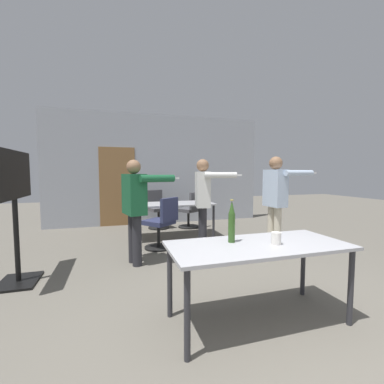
{
  "coord_description": "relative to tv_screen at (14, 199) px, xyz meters",
  "views": [
    {
      "loc": [
        -1.18,
        -1.5,
        1.39
      ],
      "look_at": [
        -0.06,
        2.19,
        1.1
      ],
      "focal_mm": 24.0,
      "sensor_mm": 36.0,
      "label": 1
    }
  ],
  "objects": [
    {
      "name": "person_right_polo",
      "position": [
        3.85,
        0.15,
        -0.05
      ],
      "size": [
        0.78,
        0.59,
        1.67
      ],
      "rotation": [
        0.0,
        0.0,
        -1.5
      ],
      "color": "beige",
      "rests_on": "ground_plane"
    },
    {
      "name": "office_chair_far_left",
      "position": [
        2.0,
        0.92,
        -0.61
      ],
      "size": [
        0.68,
        0.69,
        0.95
      ],
      "rotation": [
        0.0,
        0.0,
        0.68
      ],
      "color": "black",
      "rests_on": "ground_plane"
    },
    {
      "name": "tv_screen",
      "position": [
        0.0,
        0.0,
        0.0
      ],
      "size": [
        0.44,
        1.18,
        1.67
      ],
      "rotation": [
        0.0,
        0.0,
        1.57
      ],
      "color": "black",
      "rests_on": "ground_plane"
    },
    {
      "name": "conference_table_near",
      "position": [
        2.45,
        -1.6,
        -0.4
      ],
      "size": [
        1.66,
        0.73,
        0.74
      ],
      "color": "#A8A8AD",
      "rests_on": "ground_plane"
    },
    {
      "name": "office_chair_far_right",
      "position": [
        3.02,
        2.5,
        -0.64
      ],
      "size": [
        0.66,
        0.68,
        0.91
      ],
      "rotation": [
        0.0,
        0.0,
        0.56
      ],
      "color": "black",
      "rests_on": "ground_plane"
    },
    {
      "name": "person_center_tall",
      "position": [
        1.48,
        0.27,
        -0.12
      ],
      "size": [
        0.84,
        0.65,
        1.58
      ],
      "rotation": [
        0.0,
        0.0,
        -1.32
      ],
      "color": "#28282D",
      "rests_on": "ground_plane"
    },
    {
      "name": "office_chair_side_rolled",
      "position": [
        2.21,
        2.75,
        -0.61
      ],
      "size": [
        0.58,
        0.62,
        0.95
      ],
      "rotation": [
        0.0,
        0.0,
        3.42
      ],
      "color": "black",
      "rests_on": "ground_plane"
    },
    {
      "name": "back_wall",
      "position": [
        2.34,
        3.37,
        0.4
      ],
      "size": [
        5.83,
        0.12,
        2.95
      ],
      "color": "#A3A8B2",
      "rests_on": "ground_plane"
    },
    {
      "name": "drink_cup",
      "position": [
        2.59,
        -1.66,
        -0.27
      ],
      "size": [
        0.09,
        0.09,
        0.11
      ],
      "color": "silver",
      "rests_on": "conference_table_near"
    },
    {
      "name": "person_far_watching",
      "position": [
        2.69,
        0.61,
        -0.08
      ],
      "size": [
        0.72,
        0.71,
        1.63
      ],
      "rotation": [
        0.0,
        0.0,
        -1.78
      ],
      "color": "#28282D",
      "rests_on": "ground_plane"
    },
    {
      "name": "beer_bottle",
      "position": [
        2.23,
        -1.48,
        -0.14
      ],
      "size": [
        0.06,
        0.06,
        0.4
      ],
      "color": "#2D511E",
      "rests_on": "conference_table_near"
    },
    {
      "name": "ground_plane",
      "position": [
        2.37,
        -2.15,
        -1.06
      ],
      "size": [
        24.0,
        24.0,
        0.0
      ],
      "primitive_type": "plane",
      "color": "#666056"
    },
    {
      "name": "conference_table_far",
      "position": [
        2.36,
        1.72,
        -0.39
      ],
      "size": [
        1.78,
        0.81,
        0.74
      ],
      "color": "#A8A8AD",
      "rests_on": "ground_plane"
    }
  ]
}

